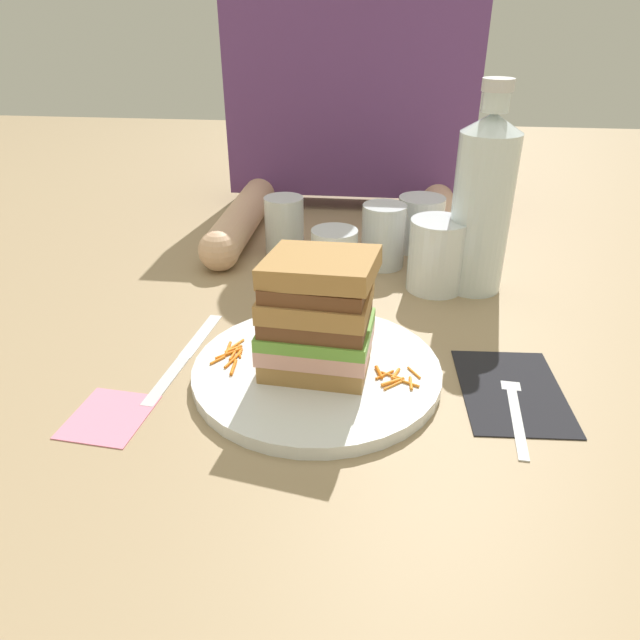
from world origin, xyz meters
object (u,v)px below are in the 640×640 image
Objects in this scene: water_bottle at (482,202)px; empty_tumbler_2 at (335,256)px; diner_across at (351,76)px; juice_glass at (436,260)px; empty_tumbler_1 at (383,236)px; sandwich at (317,315)px; empty_tumbler_0 at (284,226)px; napkin_dark at (512,390)px; main_plate at (317,371)px; napkin_pink at (109,416)px; fork at (514,400)px; knife at (183,358)px; empty_tumbler_3 at (420,224)px.

empty_tumbler_2 is at bearing -179.14° from water_bottle.
empty_tumbler_2 is 0.14× the size of diner_across.
juice_glass is 0.11m from empty_tumbler_1.
empty_tumbler_0 is (-0.10, 0.35, -0.03)m from sandwich.
empty_tumbler_0 is (-0.23, 0.11, 0.00)m from juice_glass.
sandwich reaches higher than empty_tumbler_0.
napkin_dark is 1.60× the size of empty_tumbler_1.
main_plate is 0.33m from empty_tumbler_1.
empty_tumbler_1 reaches higher than empty_tumbler_2.
sandwich is 0.23m from napkin_pink.
napkin_dark is at bearing -70.22° from diner_across.
sandwich is 0.32m from water_bottle.
water_bottle reaches higher than empty_tumbler_2.
main_plate is 0.36m from empty_tumbler_0.
empty_tumbler_0 reaches higher than main_plate.
napkin_dark is 0.41m from napkin_pink.
main_plate is 0.34m from water_bottle.
fork is 0.37m from knife.
empty_tumbler_3 is (0.12, 0.39, 0.04)m from main_plate.
sandwich is (0.00, 0.00, 0.07)m from main_plate.
napkin_pink is 0.15× the size of diner_across.
knife is 0.12m from napkin_pink.
sandwich is at bearing -88.91° from diner_across.
main_plate is 0.22m from napkin_pink.
empty_tumbler_3 is at bearing 117.37° from water_bottle.
fork is at bearing -52.72° from empty_tumbler_2.
empty_tumbler_3 is (-0.08, 0.42, 0.04)m from fork.
main_plate is 3.21× the size of napkin_pink.
fork is at bearing 9.73° from napkin_pink.
empty_tumbler_2 is (-0.20, -0.00, -0.09)m from water_bottle.
empty_tumbler_2 reaches higher than napkin_pink.
diner_across reaches higher than empty_tumbler_2.
sandwich is 0.22m from napkin_dark.
empty_tumbler_0 is 0.13m from empty_tumbler_2.
fork is 1.73× the size of empty_tumbler_1.
sandwich is 1.65× the size of empty_tumbler_2.
fork is 0.43m from empty_tumbler_3.
empty_tumbler_1 is 0.09m from empty_tumbler_3.
juice_glass is 1.10× the size of empty_tumbler_0.
water_bottle reaches higher than napkin_pink.
sandwich is 0.28m from juice_glass.
empty_tumbler_0 is at bearing 105.14° from main_plate.
empty_tumbler_2 is 0.90× the size of empty_tumbler_3.
empty_tumbler_1 is at bearing 112.63° from fork.
water_bottle is 3.56× the size of empty_tumbler_2.
napkin_pink is at bearing -134.83° from juice_glass.
napkin_dark is (0.21, -0.00, -0.01)m from main_plate.
knife is 2.28× the size of empty_tumbler_3.
empty_tumbler_0 is 0.17× the size of diner_across.
water_bottle is at bearing 41.85° from napkin_pink.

